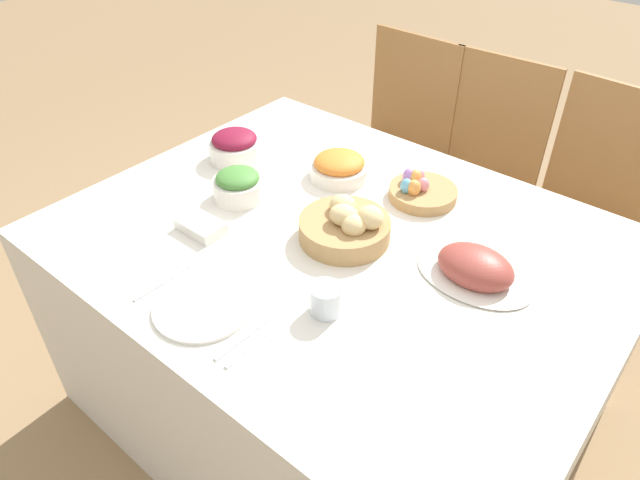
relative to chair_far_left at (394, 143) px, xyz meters
The scene contains 17 objects.
ground_plane 1.14m from the chair_far_left, 65.85° to the right, with size 12.00×12.00×0.00m, color #937551.
dining_table 1.03m from the chair_far_left, 65.85° to the right, with size 1.51×1.19×0.74m.
chair_far_left is the anchor object (origin of this frame).
chair_far_center 0.40m from the chair_far_left, ahead, with size 0.43×0.43×0.95m.
chair_far_right 0.83m from the chair_far_left, ahead, with size 0.46×0.46×0.95m.
bread_basket 1.06m from the chair_far_left, 64.44° to the right, with size 0.25×0.25×0.12m.
egg_basket 0.83m from the chair_far_left, 51.84° to the right, with size 0.20×0.20×0.08m.
ham_platter 1.19m from the chair_far_left, 47.15° to the right, with size 0.30×0.21×0.09m.
green_salad_bowl 1.01m from the chair_far_left, 85.92° to the right, with size 0.15×0.15×0.09m.
carrot_bowl 0.77m from the chair_far_left, 71.68° to the right, with size 0.19×0.19×0.08m.
beet_salad_bowl 0.87m from the chair_far_left, 97.75° to the right, with size 0.17×0.17×0.10m.
dinner_plate 1.42m from the chair_far_left, 75.63° to the right, with size 0.24×0.24×0.01m.
fork 1.40m from the chair_far_left, 81.44° to the right, with size 0.01×0.18×0.00m.
knife 1.47m from the chair_far_left, 70.10° to the right, with size 0.01×0.18×0.00m.
spoon 1.48m from the chair_far_left, 68.99° to the right, with size 0.01×0.18×0.00m.
drinking_cup 1.34m from the chair_far_left, 63.93° to the right, with size 0.08×0.08×0.07m.
butter_dish 1.19m from the chair_far_left, 84.61° to the right, with size 0.13×0.08×0.03m.
Camera 1 is at (0.77, -1.00, 1.69)m, focal length 32.00 mm.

